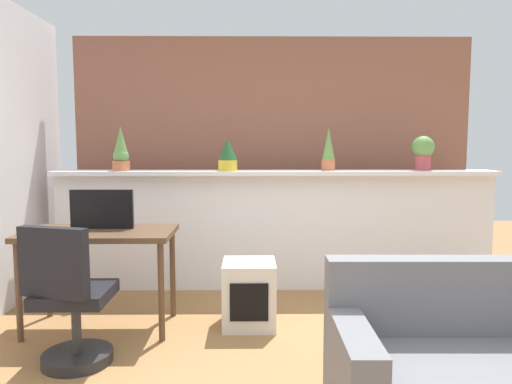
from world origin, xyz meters
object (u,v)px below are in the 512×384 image
potted_plant_1 (228,154)px  potted_plant_0 (121,152)px  office_chair (70,307)px  tv_monitor (102,209)px  couch (494,376)px  potted_plant_3 (423,151)px  side_cube_shelf (249,294)px  desk (100,242)px  potted_plant_2 (328,150)px

potted_plant_1 → potted_plant_0: bearing=179.4°
potted_plant_0 → office_chair: bearing=-87.1°
tv_monitor → couch: 2.78m
potted_plant_3 → office_chair: bearing=-149.2°
potted_plant_0 → potted_plant_3: potted_plant_0 is taller
potted_plant_0 → side_cube_shelf: size_ratio=0.83×
desk → office_chair: (0.01, -0.64, -0.28)m
potted_plant_1 → tv_monitor: 1.32m
potted_plant_1 → office_chair: bearing=-120.0°
potted_plant_0 → tv_monitor: bearing=-85.0°
desk → office_chair: office_chair is taller
desk → side_cube_shelf: size_ratio=2.20×
potted_plant_1 → couch: size_ratio=0.19×
potted_plant_0 → couch: size_ratio=0.26×
potted_plant_3 → side_cube_shelf: 2.20m
desk → potted_plant_3: bearing=19.9°
couch → potted_plant_2: bearing=100.6°
potted_plant_1 → side_cube_shelf: size_ratio=0.61×
potted_plant_2 → potted_plant_3: (0.90, 0.01, -0.01)m
desk → side_cube_shelf: (1.12, 0.03, -0.42)m
potted_plant_2 → side_cube_shelf: size_ratio=0.80×
side_cube_shelf → couch: bearing=-49.3°
potted_plant_1 → potted_plant_2: bearing=3.3°
potted_plant_1 → potted_plant_2: potted_plant_2 is taller
potted_plant_3 → desk: (-2.77, -1.00, -0.66)m
potted_plant_0 → tv_monitor: size_ratio=0.87×
potted_plant_1 → side_cube_shelf: 1.40m
desk → office_chair: size_ratio=1.21×
office_chair → couch: 2.41m
tv_monitor → couch: size_ratio=0.30×
office_chair → side_cube_shelf: office_chair is taller
potted_plant_3 → potted_plant_1: bearing=-178.0°
potted_plant_2 → desk: 2.22m
potted_plant_1 → potted_plant_3: bearing=2.0°
potted_plant_0 → side_cube_shelf: potted_plant_0 is taller
potted_plant_0 → office_chair: 1.85m
potted_plant_0 → office_chair: (0.08, -1.59, -0.93)m
potted_plant_0 → side_cube_shelf: (1.19, -0.92, -1.07)m
couch → tv_monitor: bearing=148.1°
potted_plant_0 → couch: potted_plant_0 is taller
side_cube_shelf → couch: size_ratio=0.32×
potted_plant_1 → potted_plant_3: size_ratio=0.94×
potted_plant_1 → side_cube_shelf: (0.20, -0.91, -1.04)m
potted_plant_2 → potted_plant_3: size_ratio=1.24×
potted_plant_0 → potted_plant_2: (1.94, 0.04, 0.02)m
potted_plant_1 → desk: potted_plant_1 is taller
desk → couch: couch is taller
tv_monitor → office_chair: tv_monitor is taller
office_chair → side_cube_shelf: (1.11, 0.67, -0.14)m
office_chair → couch: size_ratio=0.58×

